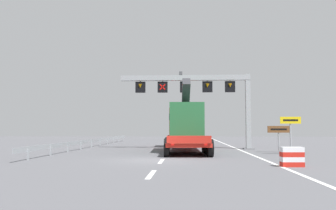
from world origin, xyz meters
name	(u,v)px	position (x,y,z in m)	size (l,w,h in m)	color
ground	(153,160)	(0.00, 0.00, 0.00)	(112.00, 112.00, 0.00)	#5B5B60
lane_markings	(174,145)	(0.53, 18.25, 0.01)	(0.20, 51.10, 0.01)	silver
edge_line_right	(235,148)	(6.20, 12.00, 0.01)	(0.20, 63.00, 0.01)	silver
overhead_lane_gantry	(201,89)	(3.10, 10.67, 5.15)	(11.40, 0.90, 6.66)	#9EA0A5
heavy_haul_truck_red	(184,126)	(1.70, 9.61, 1.99)	(3.50, 14.14, 5.30)	red
exit_sign_yellow	(291,126)	(8.84, 4.44, 1.89)	(1.37, 0.15, 2.53)	#9EA0A5
tourist_info_sign_brown	(279,132)	(8.58, 6.52, 1.48)	(1.60, 0.15, 1.93)	#9EA0A5
crash_barrier_striped	(292,157)	(6.72, -2.93, 0.45)	(1.03, 0.56, 0.90)	red
guardrail_left	(96,141)	(-6.94, 14.24, 0.56)	(0.13, 32.48, 0.76)	#999EA3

